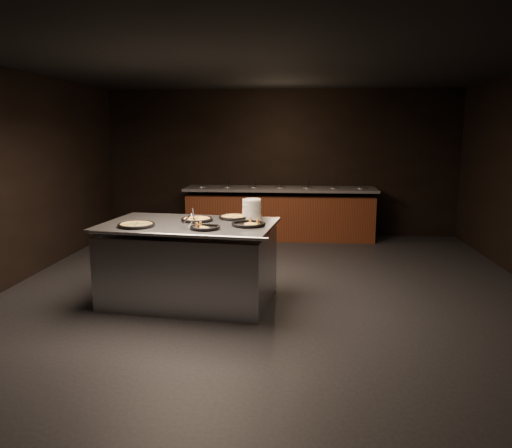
% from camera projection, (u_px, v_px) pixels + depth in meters
% --- Properties ---
extents(room, '(7.02, 8.02, 2.92)m').
position_uv_depth(room, '(270.00, 183.00, 6.09)').
color(room, black).
rests_on(room, ground).
extents(salad_bar, '(3.70, 0.83, 1.18)m').
position_uv_depth(salad_bar, '(280.00, 216.00, 9.76)').
color(salad_bar, '#5F3016').
rests_on(salad_bar, ground).
extents(serving_counter, '(2.18, 1.53, 0.98)m').
position_uv_depth(serving_counter, '(189.00, 264.00, 6.10)').
color(serving_counter, silver).
rests_on(serving_counter, ground).
extents(plate_stack, '(0.24, 0.24, 0.25)m').
position_uv_depth(plate_stack, '(252.00, 209.00, 6.27)').
color(plate_stack, silver).
rests_on(plate_stack, serving_counter).
extents(pan_veggie_whole, '(0.43, 0.43, 0.04)m').
position_uv_depth(pan_veggie_whole, '(136.00, 225.00, 5.79)').
color(pan_veggie_whole, black).
rests_on(pan_veggie_whole, serving_counter).
extents(pan_cheese_whole, '(0.40, 0.40, 0.04)m').
position_uv_depth(pan_cheese_whole, '(197.00, 219.00, 6.16)').
color(pan_cheese_whole, black).
rests_on(pan_cheese_whole, serving_counter).
extents(pan_cheese_slices_a, '(0.39, 0.39, 0.04)m').
position_uv_depth(pan_cheese_slices_a, '(234.00, 217.00, 6.32)').
color(pan_cheese_slices_a, black).
rests_on(pan_cheese_slices_a, serving_counter).
extents(pan_cheese_slices_b, '(0.35, 0.35, 0.04)m').
position_uv_depth(pan_cheese_slices_b, '(205.00, 227.00, 5.64)').
color(pan_cheese_slices_b, black).
rests_on(pan_cheese_slices_b, serving_counter).
extents(pan_veggie_slices, '(0.40, 0.40, 0.04)m').
position_uv_depth(pan_veggie_slices, '(249.00, 224.00, 5.85)').
color(pan_veggie_slices, black).
rests_on(pan_veggie_slices, serving_counter).
extents(server_left, '(0.17, 0.29, 0.15)m').
position_uv_depth(server_left, '(192.00, 215.00, 6.16)').
color(server_left, silver).
rests_on(server_left, serving_counter).
extents(server_right, '(0.24, 0.25, 0.15)m').
position_uv_depth(server_right, '(189.00, 222.00, 5.68)').
color(server_right, silver).
rests_on(server_right, serving_counter).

